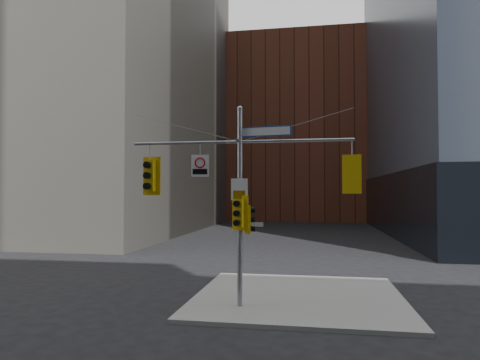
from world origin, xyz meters
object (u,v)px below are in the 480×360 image
(traffic_light_pole_side, at_px, (249,219))
(street_sign_blade, at_px, (265,131))
(traffic_light_pole_front, at_px, (239,213))
(regulatory_sign_arm, at_px, (200,165))
(signal_assembly, at_px, (240,186))
(traffic_light_east_arm, at_px, (352,174))
(traffic_light_west_arm, at_px, (150,176))

(traffic_light_pole_side, relative_size, street_sign_blade, 0.53)
(traffic_light_pole_front, distance_m, regulatory_sign_arm, 2.28)
(signal_assembly, distance_m, traffic_light_pole_front, 1.00)
(signal_assembly, height_order, traffic_light_pole_side, signal_assembly)
(signal_assembly, relative_size, traffic_light_pole_side, 8.07)
(signal_assembly, relative_size, traffic_light_east_arm, 6.02)
(signal_assembly, bearing_deg, traffic_light_pole_front, -89.74)
(traffic_light_pole_front, xyz_separation_m, regulatory_sign_arm, (-1.47, 0.25, 1.72))
(street_sign_blade, relative_size, regulatory_sign_arm, 2.33)
(traffic_light_pole_side, height_order, regulatory_sign_arm, regulatory_sign_arm)
(traffic_light_pole_front, bearing_deg, signal_assembly, 101.78)
(traffic_light_east_arm, height_order, traffic_light_pole_side, traffic_light_east_arm)
(signal_assembly, xyz_separation_m, traffic_light_pole_front, (0.00, -0.27, -0.96))
(traffic_light_east_arm, relative_size, regulatory_sign_arm, 1.66)
(traffic_light_east_arm, distance_m, traffic_light_pole_front, 4.14)
(traffic_light_west_arm, relative_size, regulatory_sign_arm, 1.80)
(regulatory_sign_arm, bearing_deg, signal_assembly, -5.34)
(signal_assembly, distance_m, traffic_light_west_arm, 3.43)
(traffic_light_west_arm, height_order, traffic_light_pole_front, traffic_light_west_arm)
(traffic_light_east_arm, relative_size, traffic_light_pole_front, 1.07)
(signal_assembly, bearing_deg, street_sign_blade, 0.21)
(signal_assembly, height_order, traffic_light_east_arm, signal_assembly)
(street_sign_blade, bearing_deg, traffic_light_east_arm, 7.06)
(traffic_light_pole_side, bearing_deg, traffic_light_west_arm, 82.10)
(signal_assembly, height_order, traffic_light_west_arm, signal_assembly)
(street_sign_blade, bearing_deg, traffic_light_pole_side, -173.79)
(traffic_light_east_arm, bearing_deg, signal_assembly, 8.52)
(traffic_light_west_arm, height_order, traffic_light_east_arm, traffic_light_west_arm)
(traffic_light_pole_front, xyz_separation_m, street_sign_blade, (0.92, 0.27, 2.90))
(traffic_light_west_arm, relative_size, traffic_light_pole_front, 1.17)
(traffic_light_west_arm, height_order, street_sign_blade, street_sign_blade)
(signal_assembly, xyz_separation_m, street_sign_blade, (0.93, 0.00, 1.93))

